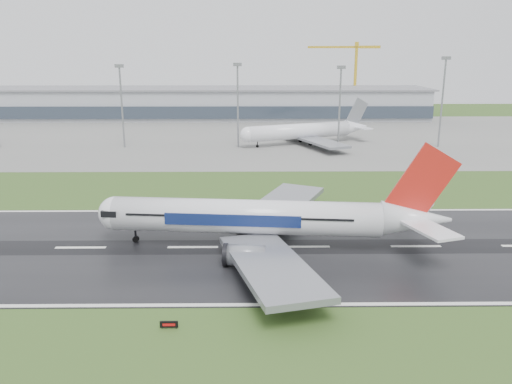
{
  "coord_description": "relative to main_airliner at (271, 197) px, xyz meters",
  "views": [
    {
      "loc": [
        30.34,
        -86.26,
        33.86
      ],
      "look_at": [
        31.42,
        12.0,
        7.0
      ],
      "focal_mm": 36.18,
      "sensor_mm": 36.0,
      "label": 1
    }
  ],
  "objects": [
    {
      "name": "ground",
      "position": [
        -33.85,
        -0.36,
        -9.28
      ],
      "size": [
        520.0,
        520.0,
        0.0
      ],
      "primitive_type": "plane",
      "color": "#2D4A1B",
      "rests_on": "ground"
    },
    {
      "name": "runway",
      "position": [
        -33.85,
        -0.36,
        -9.23
      ],
      "size": [
        400.0,
        45.0,
        0.1
      ],
      "primitive_type": "cube",
      "color": "black",
      "rests_on": "ground"
    },
    {
      "name": "apron",
      "position": [
        -33.85,
        124.64,
        -9.24
      ],
      "size": [
        400.0,
        130.0,
        0.08
      ],
      "primitive_type": "cube",
      "color": "slate",
      "rests_on": "ground"
    },
    {
      "name": "terminal",
      "position": [
        -33.85,
        184.64,
        -1.78
      ],
      "size": [
        240.0,
        36.0,
        15.0
      ],
      "primitive_type": "cube",
      "color": "gray",
      "rests_on": "ground"
    },
    {
      "name": "main_airliner",
      "position": [
        0.0,
        0.0,
        0.0
      ],
      "size": [
        67.69,
        65.03,
        18.37
      ],
      "primitive_type": null,
      "rotation": [
        0.0,
        0.0,
        -0.1
      ],
      "color": "silver",
      "rests_on": "runway"
    },
    {
      "name": "parked_airliner",
      "position": [
        16.8,
        105.76,
        -1.25
      ],
      "size": [
        69.28,
        67.23,
        15.9
      ],
      "primitive_type": null,
      "rotation": [
        0.0,
        0.0,
        0.39
      ],
      "color": "white",
      "rests_on": "apron"
    },
    {
      "name": "tower_crane",
      "position": [
        53.73,
        199.64,
        10.29
      ],
      "size": [
        37.88,
        14.41,
        39.15
      ],
      "primitive_type": null,
      "rotation": [
        0.0,
        0.0,
        -0.32
      ],
      "color": "gold",
      "rests_on": "ground"
    },
    {
      "name": "runway_sign",
      "position": [
        -13.86,
        -28.2,
        -8.76
      ],
      "size": [
        2.31,
        0.42,
        1.04
      ],
      "primitive_type": null,
      "rotation": [
        0.0,
        0.0,
        -0.07
      ],
      "color": "black",
      "rests_on": "ground"
    },
    {
      "name": "floodmast_2",
      "position": [
        -49.45,
        99.64,
        4.89
      ],
      "size": [
        0.64,
        0.64,
        28.34
      ],
      "primitive_type": "cylinder",
      "color": "gray",
      "rests_on": "ground"
    },
    {
      "name": "floodmast_3",
      "position": [
        -7.98,
        99.64,
        5.13
      ],
      "size": [
        0.64,
        0.64,
        28.82
      ],
      "primitive_type": "cylinder",
      "color": "gray",
      "rests_on": "ground"
    },
    {
      "name": "floodmast_4",
      "position": [
        28.62,
        99.64,
        4.65
      ],
      "size": [
        0.64,
        0.64,
        27.86
      ],
      "primitive_type": "cylinder",
      "color": "gray",
      "rests_on": "ground"
    },
    {
      "name": "floodmast_5",
      "position": [
        65.47,
        99.64,
        6.21
      ],
      "size": [
        0.64,
        0.64,
        30.98
      ],
      "primitive_type": "cylinder",
      "color": "gray",
      "rests_on": "ground"
    }
  ]
}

